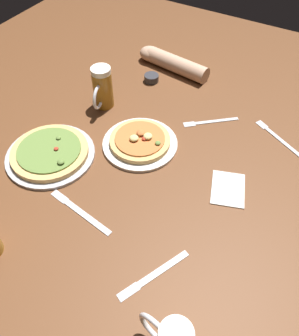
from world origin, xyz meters
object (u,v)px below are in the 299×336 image
object	(u,v)px
pizza_plate_near	(50,153)
pizza_plate_far	(140,142)
diner_arm	(170,62)
ramekin_sauce	(151,78)
beer_mug_amber	(102,88)
fork_left	(210,122)
knife_spare	(80,211)
napkin_folded	(228,188)
knife_right	(154,275)
fork_spare	(279,138)

from	to	relation	value
pizza_plate_near	pizza_plate_far	size ratio (longest dim) A/B	1.14
diner_arm	pizza_plate_near	bearing A→B (deg)	-98.71
ramekin_sauce	diner_arm	world-z (taller)	diner_arm
beer_mug_amber	fork_left	distance (m)	0.43
beer_mug_amber	knife_spare	bearing A→B (deg)	-63.43
pizza_plate_near	napkin_folded	bearing A→B (deg)	16.30
diner_arm	pizza_plate_far	bearing A→B (deg)	-74.41
pizza_plate_far	napkin_folded	world-z (taller)	pizza_plate_far
beer_mug_amber	knife_spare	world-z (taller)	beer_mug_amber
beer_mug_amber	diner_arm	distance (m)	0.38
knife_right	pizza_plate_near	bearing A→B (deg)	159.24
fork_spare	diner_arm	size ratio (longest dim) A/B	0.61
knife_spare	diner_arm	xyz separation A→B (m)	(-0.12, 0.82, 0.03)
ramekin_sauce	knife_right	xyz separation A→B (m)	(0.44, -0.76, -0.01)
ramekin_sauce	napkin_folded	world-z (taller)	ramekin_sauce
pizza_plate_far	napkin_folded	xyz separation A→B (m)	(0.35, -0.03, -0.01)
fork_spare	knife_right	bearing A→B (deg)	-101.49
fork_left	pizza_plate_far	bearing A→B (deg)	-125.03
pizza_plate_near	fork_spare	xyz separation A→B (m)	(0.66, 0.48, -0.01)
pizza_plate_far	diner_arm	size ratio (longest dim) A/B	0.77
fork_left	beer_mug_amber	bearing A→B (deg)	-163.99
pizza_plate_near	pizza_plate_far	world-z (taller)	pizza_plate_far
ramekin_sauce	napkin_folded	size ratio (longest dim) A/B	0.45
beer_mug_amber	ramekin_sauce	xyz separation A→B (m)	(0.08, 0.24, -0.07)
pizza_plate_far	beer_mug_amber	bearing A→B (deg)	153.26
diner_arm	ramekin_sauce	bearing A→B (deg)	-101.08
pizza_plate_near	napkin_folded	world-z (taller)	pizza_plate_near
ramekin_sauce	knife_right	bearing A→B (deg)	-59.90
pizza_plate_near	knife_right	size ratio (longest dim) A/B	1.46
knife_spare	diner_arm	size ratio (longest dim) A/B	0.71
beer_mug_amber	fork_spare	bearing A→B (deg)	13.53
pizza_plate_near	diner_arm	xyz separation A→B (m)	(0.10, 0.68, 0.02)
ramekin_sauce	fork_left	bearing A→B (deg)	-20.66
diner_arm	napkin_folded	bearing A→B (deg)	-46.89
pizza_plate_near	pizza_plate_far	distance (m)	0.31
knife_right	fork_spare	distance (m)	0.69
knife_right	diner_arm	world-z (taller)	diner_arm
pizza_plate_far	ramekin_sauce	size ratio (longest dim) A/B	4.31
knife_spare	diner_arm	world-z (taller)	diner_arm
beer_mug_amber	fork_spare	xyz separation A→B (m)	(0.66, 0.16, -0.08)
fork_spare	ramekin_sauce	bearing A→B (deg)	172.11
beer_mug_amber	pizza_plate_near	bearing A→B (deg)	-90.00
pizza_plate_near	knife_spare	xyz separation A→B (m)	(0.23, -0.13, -0.01)
pizza_plate_near	knife_right	xyz separation A→B (m)	(0.52, -0.20, -0.01)
pizza_plate_far	diner_arm	world-z (taller)	diner_arm
pizza_plate_far	napkin_folded	size ratio (longest dim) A/B	1.93
ramekin_sauce	fork_spare	xyz separation A→B (m)	(0.58, -0.08, -0.01)
beer_mug_amber	napkin_folded	xyz separation A→B (m)	(0.58, -0.15, -0.08)
pizza_plate_near	knife_spare	world-z (taller)	pizza_plate_near
fork_spare	knife_spare	xyz separation A→B (m)	(-0.43, -0.62, 0.00)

